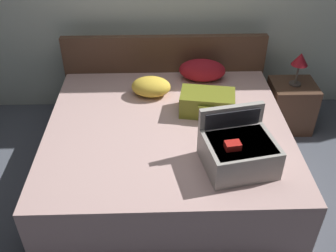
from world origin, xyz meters
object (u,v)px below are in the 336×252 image
(bed, at_px, (168,150))
(nightstand, at_px, (290,106))
(table_lamp, at_px, (300,61))
(pillow_near_headboard, at_px, (202,70))
(pillow_center_head, at_px, (151,87))
(hard_case_medium, at_px, (207,103))
(hard_case_large, at_px, (238,150))

(bed, xyz_separation_m, nightstand, (1.29, 0.69, -0.01))
(nightstand, bearing_deg, table_lamp, 0.00)
(pillow_near_headboard, height_order, pillow_center_head, pillow_near_headboard)
(table_lamp, bearing_deg, nightstand, 0.00)
(bed, relative_size, table_lamp, 5.99)
(pillow_center_head, xyz_separation_m, nightstand, (1.43, 0.19, -0.36))
(hard_case_medium, relative_size, pillow_center_head, 1.38)
(hard_case_medium, relative_size, table_lamp, 1.49)
(bed, relative_size, hard_case_large, 3.60)
(hard_case_large, distance_m, hard_case_medium, 0.72)
(bed, distance_m, pillow_center_head, 0.63)
(bed, distance_m, nightstand, 1.46)
(hard_case_large, xyz_separation_m, hard_case_medium, (-0.14, 0.70, -0.04))
(pillow_center_head, distance_m, nightstand, 1.49)
(hard_case_medium, height_order, pillow_near_headboard, pillow_near_headboard)
(nightstand, bearing_deg, bed, -151.85)
(pillow_near_headboard, bearing_deg, pillow_center_head, -151.56)
(pillow_center_head, height_order, nightstand, pillow_center_head)
(bed, xyz_separation_m, pillow_near_headboard, (0.37, 0.78, 0.37))
(hard_case_medium, distance_m, pillow_near_headboard, 0.58)
(pillow_center_head, xyz_separation_m, table_lamp, (1.43, 0.19, 0.15))
(pillow_near_headboard, relative_size, nightstand, 0.90)
(bed, relative_size, hard_case_medium, 4.02)
(bed, relative_size, pillow_center_head, 5.54)
(bed, relative_size, nightstand, 3.96)
(hard_case_medium, xyz_separation_m, pillow_center_head, (-0.49, 0.31, -0.01))
(bed, xyz_separation_m, table_lamp, (1.29, 0.69, 0.50))
(hard_case_large, relative_size, nightstand, 1.10)
(pillow_near_headboard, height_order, table_lamp, table_lamp)
(pillow_center_head, relative_size, nightstand, 0.72)
(hard_case_large, xyz_separation_m, nightstand, (0.80, 1.19, -0.41))
(hard_case_medium, relative_size, nightstand, 0.99)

